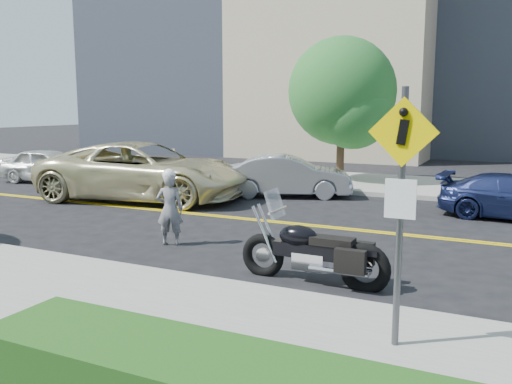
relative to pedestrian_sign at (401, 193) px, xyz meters
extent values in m
plane|color=black|center=(-4.20, 6.31, -1.96)|extent=(120.00, 120.00, 0.00)
cube|color=#9E9B91|center=(-4.20, -1.19, -1.89)|extent=(60.00, 5.00, 0.15)
cube|color=#9E9B91|center=(-4.20, 13.81, -1.89)|extent=(60.00, 5.00, 0.15)
cylinder|color=#4C4C51|center=(0.00, 0.01, -0.31)|extent=(0.08, 0.08, 3.00)
cube|color=#F9D800|center=(0.00, -0.02, 0.69)|extent=(0.78, 0.03, 0.78)
cube|color=white|center=(0.00, -0.02, -0.06)|extent=(0.35, 0.03, 0.45)
imported|color=#BCBBC1|center=(-5.40, 3.23, -1.19)|extent=(0.66, 0.56, 1.54)
sphere|color=white|center=(-5.40, 3.23, -0.46)|extent=(0.28, 0.28, 0.28)
imported|color=beige|center=(-9.41, 7.57, -1.05)|extent=(6.99, 4.09, 1.83)
imported|color=silver|center=(-15.19, 9.19, -1.30)|extent=(4.08, 2.09, 1.33)
imported|color=#999AA0|center=(-5.55, 10.14, -1.28)|extent=(4.37, 2.83, 1.36)
cylinder|color=#382619|center=(-4.89, 13.76, 0.28)|extent=(0.29, 0.29, 4.48)
sphere|color=#1F6421|center=(-4.89, 13.76, 1.53)|extent=(4.03, 4.03, 4.03)
camera|label=1|loc=(1.14, -6.14, 0.97)|focal=38.00mm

